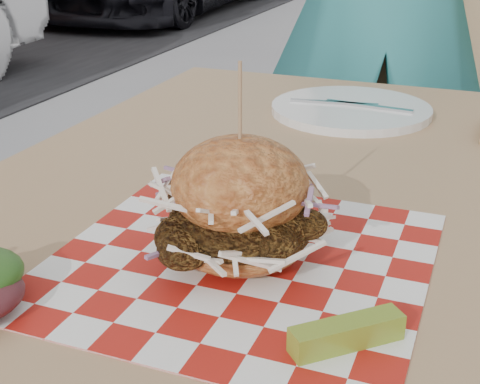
% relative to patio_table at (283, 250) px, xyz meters
% --- Properties ---
extents(patio_table, '(0.80, 1.20, 0.75)m').
position_rel_patio_table_xyz_m(patio_table, '(0.00, 0.00, 0.00)').
color(patio_table, tan).
rests_on(patio_table, ground).
extents(patio_chair, '(0.48, 0.49, 0.95)m').
position_rel_patio_table_xyz_m(patio_chair, '(0.02, 0.96, -0.12)').
color(patio_chair, tan).
rests_on(patio_chair, ground).
extents(paper_liner, '(0.36, 0.36, 0.00)m').
position_rel_patio_table_xyz_m(paper_liner, '(0.01, -0.18, 0.08)').
color(paper_liner, '#B31A11').
rests_on(paper_liner, patio_table).
extents(sandwich, '(0.17, 0.17, 0.20)m').
position_rel_patio_table_xyz_m(sandwich, '(0.01, -0.18, 0.14)').
color(sandwich, '#C17336').
rests_on(sandwich, paper_liner).
extents(pickle_spear, '(0.08, 0.08, 0.02)m').
position_rel_patio_table_xyz_m(pickle_spear, '(0.14, -0.28, 0.09)').
color(pickle_spear, '#83A730').
rests_on(pickle_spear, paper_liner).
extents(place_setting, '(0.27, 0.27, 0.02)m').
position_rel_patio_table_xyz_m(place_setting, '(0.00, 0.37, 0.09)').
color(place_setting, white).
rests_on(place_setting, patio_table).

